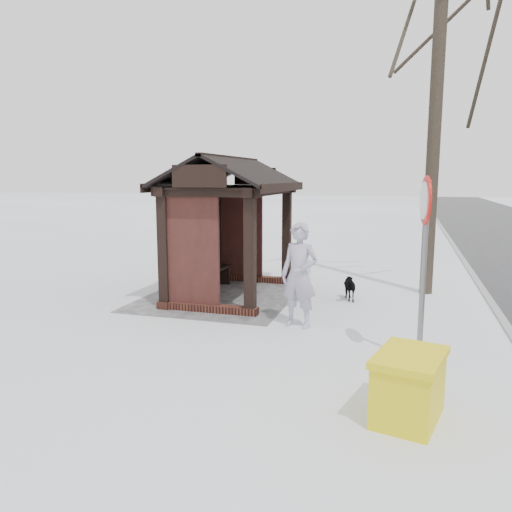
{
  "coord_description": "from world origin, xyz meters",
  "views": [
    {
      "loc": [
        10.38,
        3.7,
        2.65
      ],
      "look_at": [
        0.78,
        0.8,
        1.05
      ],
      "focal_mm": 35.0,
      "sensor_mm": 36.0,
      "label": 1
    }
  ],
  "objects_px": {
    "tree_near": "(441,9)",
    "bus_shelter": "(225,199)",
    "pedestrian": "(299,275)",
    "dog": "(347,286)",
    "grit_bin": "(409,386)",
    "road_sign": "(424,232)"
  },
  "relations": [
    {
      "from": "pedestrian",
      "to": "grit_bin",
      "type": "height_order",
      "value": "pedestrian"
    },
    {
      "from": "tree_near",
      "to": "road_sign",
      "type": "distance_m",
      "value": 6.28
    },
    {
      "from": "tree_near",
      "to": "dog",
      "type": "xyz_separation_m",
      "value": [
        1.2,
        -1.66,
        -5.86
      ]
    },
    {
      "from": "bus_shelter",
      "to": "pedestrian",
      "type": "relative_size",
      "value": 1.93
    },
    {
      "from": "dog",
      "to": "grit_bin",
      "type": "xyz_separation_m",
      "value": [
        5.25,
        1.27,
        0.09
      ]
    },
    {
      "from": "tree_near",
      "to": "bus_shelter",
      "type": "bearing_deg",
      "value": -71.01
    },
    {
      "from": "tree_near",
      "to": "dog",
      "type": "height_order",
      "value": "tree_near"
    },
    {
      "from": "road_sign",
      "to": "grit_bin",
      "type": "bearing_deg",
      "value": -13.02
    },
    {
      "from": "dog",
      "to": "road_sign",
      "type": "relative_size",
      "value": 0.26
    },
    {
      "from": "tree_near",
      "to": "dog",
      "type": "distance_m",
      "value": 6.21
    },
    {
      "from": "tree_near",
      "to": "road_sign",
      "type": "relative_size",
      "value": 3.38
    },
    {
      "from": "tree_near",
      "to": "road_sign",
      "type": "height_order",
      "value": "tree_near"
    },
    {
      "from": "bus_shelter",
      "to": "dog",
      "type": "xyz_separation_m",
      "value": [
        -0.3,
        2.7,
        -1.87
      ]
    },
    {
      "from": "tree_near",
      "to": "pedestrian",
      "type": "relative_size",
      "value": 4.83
    },
    {
      "from": "bus_shelter",
      "to": "tree_near",
      "type": "relative_size",
      "value": 0.4
    },
    {
      "from": "dog",
      "to": "grit_bin",
      "type": "bearing_deg",
      "value": -97.43
    },
    {
      "from": "tree_near",
      "to": "pedestrian",
      "type": "bearing_deg",
      "value": -33.58
    },
    {
      "from": "pedestrian",
      "to": "grit_bin",
      "type": "xyz_separation_m",
      "value": [
        3.04,
        1.87,
        -0.55
      ]
    },
    {
      "from": "pedestrian",
      "to": "dog",
      "type": "xyz_separation_m",
      "value": [
        -2.21,
        0.6,
        -0.64
      ]
    },
    {
      "from": "dog",
      "to": "grit_bin",
      "type": "relative_size",
      "value": 0.63
    },
    {
      "from": "bus_shelter",
      "to": "road_sign",
      "type": "bearing_deg",
      "value": 52.93
    },
    {
      "from": "grit_bin",
      "to": "pedestrian",
      "type": "bearing_deg",
      "value": -135.23
    }
  ]
}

